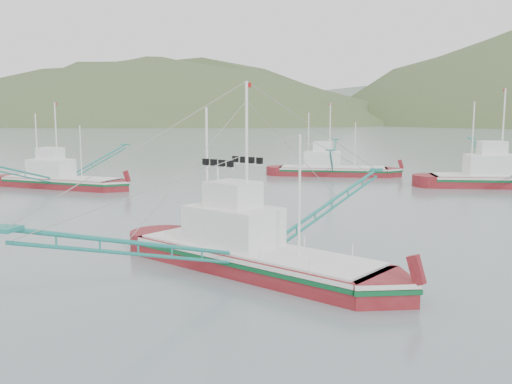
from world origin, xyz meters
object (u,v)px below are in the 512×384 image
(main_boat, at_px, (252,230))
(bg_boat_far, at_px, (331,164))
(bg_boat_left, at_px, (60,175))
(bg_boat_right, at_px, (504,170))

(main_boat, height_order, bg_boat_far, main_boat)
(bg_boat_left, bearing_deg, bg_boat_right, 21.91)
(bg_boat_far, distance_m, bg_boat_right, 21.47)
(main_boat, xyz_separation_m, bg_boat_right, (17.94, 40.76, -0.23))
(main_boat, bearing_deg, bg_boat_far, 117.38)
(main_boat, distance_m, bg_boat_left, 40.41)
(bg_boat_far, bearing_deg, bg_boat_left, -149.93)
(bg_boat_left, bearing_deg, bg_boat_far, 42.14)
(main_boat, height_order, bg_boat_left, main_boat)
(bg_boat_right, relative_size, bg_boat_left, 1.16)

